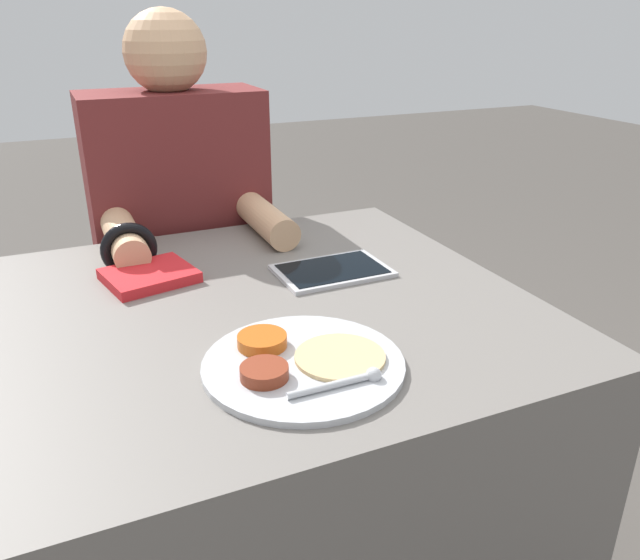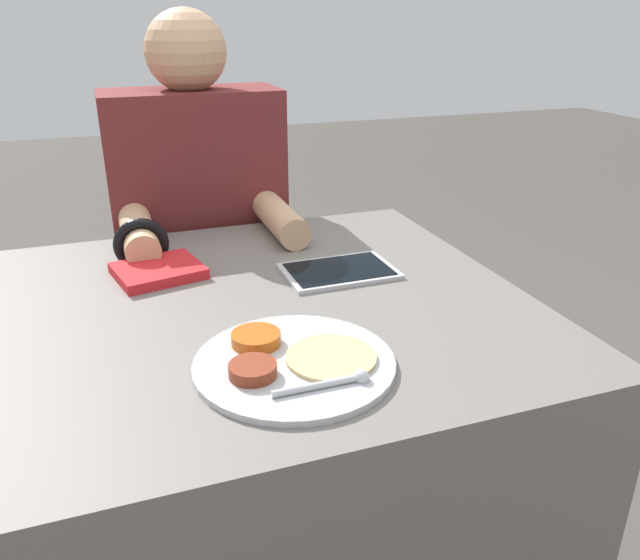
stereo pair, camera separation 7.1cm
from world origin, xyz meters
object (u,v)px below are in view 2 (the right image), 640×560
(person_diner, at_px, (202,275))
(red_notebook, at_px, (158,271))
(thali_tray, at_px, (292,361))
(tablet_device, at_px, (339,271))

(person_diner, bearing_deg, red_notebook, -109.91)
(thali_tray, bearing_deg, tablet_device, 58.03)
(thali_tray, distance_m, person_diner, 0.79)
(person_diner, bearing_deg, tablet_device, -67.44)
(red_notebook, bearing_deg, tablet_device, -17.54)
(tablet_device, bearing_deg, thali_tray, -121.97)
(thali_tray, distance_m, red_notebook, 0.43)
(tablet_device, height_order, person_diner, person_diner)
(thali_tray, relative_size, red_notebook, 1.60)
(red_notebook, distance_m, tablet_device, 0.35)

